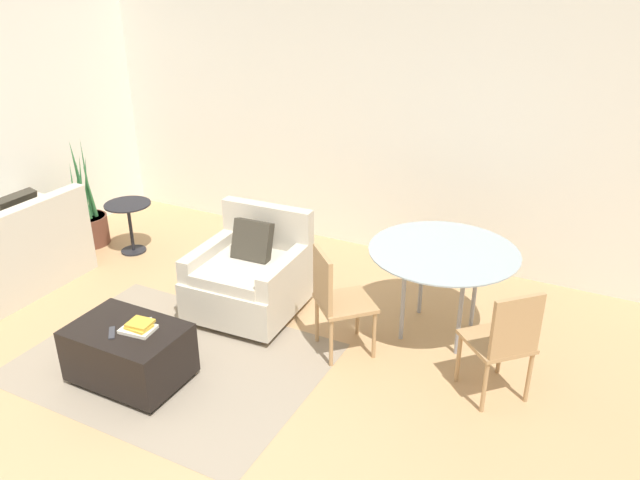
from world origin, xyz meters
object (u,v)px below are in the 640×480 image
object	(u,v)px
armchair	(250,276)
tv_remote_secondary	(112,333)
dining_chair_near_left	(335,296)
dining_chair_near_right	(505,338)
potted_plant	(88,222)
ottoman	(129,352)
side_table	(129,218)
tv_remote_primary	(141,321)
book_stack	(139,327)
dining_table	(443,259)

from	to	relation	value
armchair	tv_remote_secondary	size ratio (longest dim) A/B	6.48
dining_chair_near_left	dining_chair_near_right	world-z (taller)	same
potted_plant	armchair	bearing A→B (deg)	-9.62
ottoman	side_table	distance (m)	2.33
tv_remote_secondary	tv_remote_primary	bearing A→B (deg)	70.63
book_stack	tv_remote_primary	bearing A→B (deg)	125.71
armchair	dining_table	bearing A→B (deg)	14.56
armchair	dining_chair_near_right	xyz separation A→B (m)	(2.26, -0.24, 0.17)
armchair	potted_plant	bearing A→B (deg)	170.38
ottoman	dining_chair_near_left	bearing A→B (deg)	40.36
tv_remote_primary	dining_table	xyz separation A→B (m)	(1.83, 1.56, 0.24)
side_table	tv_remote_secondary	bearing A→B (deg)	-50.22
tv_remote_primary	dining_table	world-z (taller)	dining_table
armchair	dining_table	size ratio (longest dim) A/B	0.78
dining_chair_near_right	ottoman	bearing A→B (deg)	-157.83
book_stack	dining_table	size ratio (longest dim) A/B	0.21
armchair	ottoman	xyz separation A→B (m)	(-0.26, -1.27, -0.10)
tv_remote_primary	side_table	xyz separation A→B (m)	(-1.59, 1.60, -0.06)
ottoman	dining_chair_near_right	xyz separation A→B (m)	(2.52, 1.03, 0.27)
potted_plant	book_stack	bearing A→B (deg)	-36.36
potted_plant	side_table	bearing A→B (deg)	5.39
armchair	tv_remote_primary	xyz separation A→B (m)	(-0.22, -1.14, 0.11)
dining_chair_near_left	dining_chair_near_right	xyz separation A→B (m)	(1.31, 0.00, 0.00)
armchair	side_table	world-z (taller)	armchair
tv_remote_primary	dining_chair_near_left	world-z (taller)	dining_chair_near_left
book_stack	dining_chair_near_right	size ratio (longest dim) A/B	0.29
tv_remote_primary	dining_chair_near_left	bearing A→B (deg)	37.58
side_table	tv_remote_primary	bearing A→B (deg)	-45.15
armchair	ottoman	distance (m)	1.30
ottoman	tv_remote_secondary	distance (m)	0.24
ottoman	potted_plant	distance (m)	2.71
ottoman	side_table	bearing A→B (deg)	132.04
armchair	tv_remote_secondary	bearing A→B (deg)	-102.47
potted_plant	dining_table	world-z (taller)	potted_plant
ottoman	book_stack	distance (m)	0.26
tv_remote_primary	potted_plant	xyz separation A→B (m)	(-2.17, 1.55, -0.20)
side_table	dining_chair_near_right	xyz separation A→B (m)	(4.08, -0.70, 0.12)
potted_plant	side_table	xyz separation A→B (m)	(0.57, 0.05, 0.14)
tv_remote_secondary	side_table	world-z (taller)	side_table
armchair	potted_plant	world-z (taller)	potted_plant
ottoman	dining_chair_near_right	size ratio (longest dim) A/B	0.94
dining_chair_near_right	potted_plant	bearing A→B (deg)	172.11
dining_chair_near_left	tv_remote_secondary	bearing A→B (deg)	-138.08
tv_remote_primary	side_table	size ratio (longest dim) A/B	0.26
book_stack	tv_remote_secondary	size ratio (longest dim) A/B	1.76
side_table	dining_chair_near_right	world-z (taller)	dining_chair_near_right
ottoman	dining_chair_near_right	world-z (taller)	dining_chair_near_right
armchair	book_stack	distance (m)	1.26
book_stack	dining_table	distance (m)	2.43
book_stack	dining_chair_near_left	world-z (taller)	dining_chair_near_left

